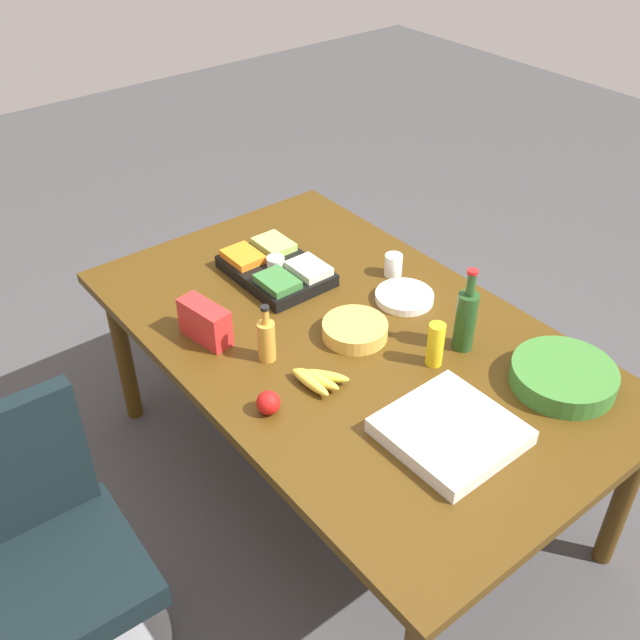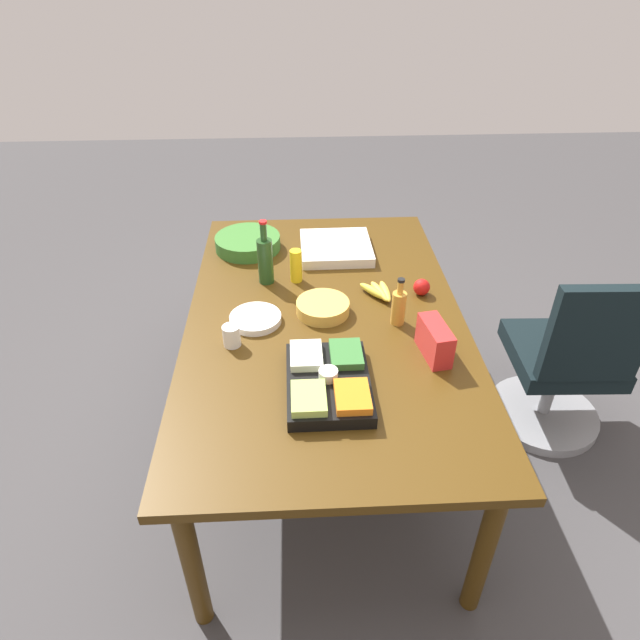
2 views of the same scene
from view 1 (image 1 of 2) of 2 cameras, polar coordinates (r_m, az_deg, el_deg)
ground_plane at (r=3.09m, az=1.95°, el=-12.23°), size 10.00×10.00×0.00m
conference_table at (r=2.62m, az=2.25°, el=-2.33°), size 1.96×1.19×0.75m
office_chair at (r=2.49m, az=-19.81°, el=-18.58°), size 0.56×0.56×0.95m
veggie_tray at (r=2.87m, az=-3.48°, el=4.06°), size 0.42×0.30×0.09m
mustard_bottle at (r=2.43m, az=9.03°, el=-1.91°), size 0.06×0.06×0.16m
paper_cup at (r=2.88m, az=5.76°, el=4.30°), size 0.08×0.08×0.09m
dressing_bottle at (r=2.43m, az=-4.22°, el=-1.50°), size 0.06×0.06×0.22m
salad_bowl at (r=2.47m, az=18.51°, el=-4.20°), size 0.39×0.39×0.07m
wine_bottle at (r=2.50m, az=11.35°, el=0.12°), size 0.09×0.09×0.31m
pizza_box at (r=2.22m, az=10.17°, el=-8.58°), size 0.36×0.36×0.05m
apple_red at (r=2.26m, az=-4.07°, el=-6.47°), size 0.08×0.08×0.08m
banana_bunch at (r=2.35m, az=-0.24°, el=-4.65°), size 0.17×0.14×0.04m
chip_bowl at (r=2.55m, az=2.75°, el=-0.77°), size 0.30×0.30×0.06m
paper_plate_stack at (r=2.76m, az=6.63°, el=1.81°), size 0.28×0.28×0.03m
chip_bag_red at (r=2.55m, az=-8.99°, el=-0.18°), size 0.21×0.11×0.14m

